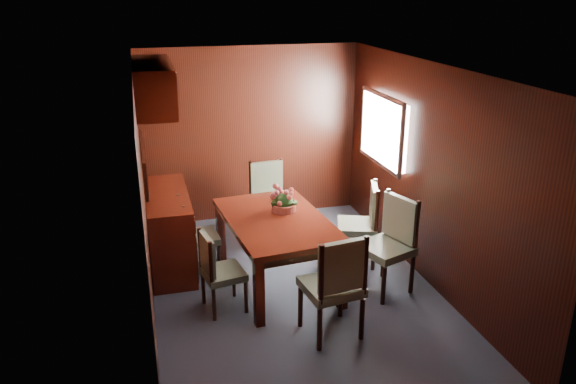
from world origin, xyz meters
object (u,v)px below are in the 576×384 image
object	(u,v)px
chair_right_near	(391,239)
sideboard	(169,230)
chair_left_near	(217,268)
chair_head	(336,282)
dining_table	(276,228)
flower_centerpiece	(284,199)

from	to	relation	value
chair_right_near	sideboard	bearing A→B (deg)	42.77
chair_left_near	chair_head	size ratio (longest dim) A/B	0.81
sideboard	chair_right_near	bearing A→B (deg)	-27.46
chair_left_near	chair_head	distance (m)	1.25
dining_table	flower_centerpiece	bearing A→B (deg)	49.58
chair_left_near	chair_head	bearing A→B (deg)	41.92
chair_head	flower_centerpiece	distance (m)	1.41
dining_table	chair_head	bearing A→B (deg)	-82.58
flower_centerpiece	chair_left_near	bearing A→B (deg)	-144.92
chair_left_near	chair_right_near	size ratio (longest dim) A/B	0.81
dining_table	sideboard	bearing A→B (deg)	141.33
chair_left_near	flower_centerpiece	world-z (taller)	flower_centerpiece
sideboard	chair_right_near	distance (m)	2.56
sideboard	chair_left_near	world-z (taller)	sideboard
sideboard	dining_table	world-z (taller)	sideboard
chair_head	flower_centerpiece	bearing A→B (deg)	87.44
chair_left_near	chair_right_near	world-z (taller)	chair_right_near
dining_table	chair_right_near	bearing A→B (deg)	-26.68
sideboard	chair_right_near	size ratio (longest dim) A/B	1.32
sideboard	flower_centerpiece	bearing A→B (deg)	-23.35
chair_head	flower_centerpiece	world-z (taller)	chair_head
dining_table	chair_right_near	world-z (taller)	chair_right_near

